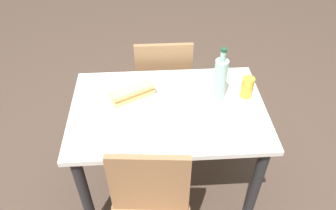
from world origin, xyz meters
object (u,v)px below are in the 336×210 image
Objects in this scene: beer_glass at (247,87)px; dining_table at (168,124)px; chair_far at (163,81)px; olive_bowl at (196,98)px; baguette_sandwich_near at (133,93)px; knife_near at (127,92)px; water_bottle at (220,79)px; plate_near at (133,99)px.

dining_table is at bearing -170.60° from beer_glass.
chair_far is 10.46× the size of olive_bowl.
chair_far is at bearing 67.60° from baguette_sandwich_near.
dining_table is at bearing -28.70° from knife_near.
knife_near is 0.54m from water_bottle.
olive_bowl is at bearing 19.36° from dining_table.
knife_near is 1.81× the size of olive_bowl.
knife_near is 1.22× the size of beer_glass.
olive_bowl is (0.36, -0.02, -0.03)m from baguette_sandwich_near.
beer_glass is (0.65, -0.01, 0.01)m from baguette_sandwich_near.
plate_near is (-0.19, -0.47, 0.25)m from chair_far.
plate_near is 0.65m from beer_glass.
dining_table is at bearing -167.03° from water_bottle.
beer_glass is at bearing -0.50° from plate_near.
baguette_sandwich_near is 0.49m from water_bottle.
water_bottle reaches higher than olive_bowl.
beer_glass is at bearing -4.20° from knife_near.
dining_table is at bearing -89.96° from chair_far.
beer_glass is at bearing -0.50° from baguette_sandwich_near.
dining_table is 0.23m from olive_bowl.
olive_bowl is (0.39, -0.07, -0.00)m from knife_near.
baguette_sandwich_near is (0.00, -0.00, 0.04)m from plate_near.
water_bottle is (0.48, -0.01, 0.13)m from plate_near.
baguette_sandwich_near is at bearing 179.50° from beer_glass.
plate_near is 3.06× the size of olive_bowl.
olive_bowl is at bearing -3.86° from plate_near.
knife_near is at bearing -118.37° from chair_far.
chair_far is 3.42× the size of plate_near.
plate_near is at bearing 90.00° from baguette_sandwich_near.
dining_table is 0.30m from knife_near.
beer_glass is 0.30m from olive_bowl.
water_bottle is 2.64× the size of beer_glass.
chair_far is at bearing 67.60° from plate_near.
water_bottle is at bearing -58.99° from chair_far.
water_bottle reaches higher than beer_glass.
water_bottle is (0.48, -0.01, 0.09)m from baguette_sandwich_near.
plate_near is 0.04m from baguette_sandwich_near.
plate_near is at bearing 176.14° from olive_bowl.
chair_far is 5.79× the size of knife_near.
dining_table is at bearing -160.64° from olive_bowl.
olive_bowl is (-0.13, -0.01, -0.12)m from water_bottle.
plate_near is 1.01× the size of baguette_sandwich_near.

